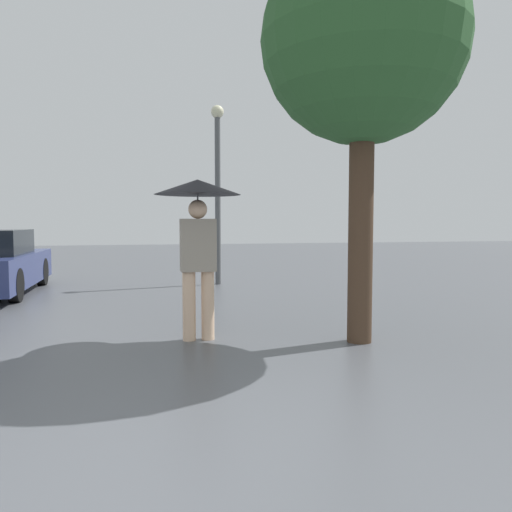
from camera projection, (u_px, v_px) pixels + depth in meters
name	position (u px, v px, depth m)	size (l,w,h in m)	color
ground_plane	(177.00, 488.00, 2.69)	(60.00, 60.00, 0.00)	#4C4F54
pedestrian	(198.00, 216.00, 5.98)	(1.04, 1.04, 1.94)	beige
tree	(363.00, 44.00, 5.74)	(2.38, 2.38, 4.71)	#473323
street_lamp	(218.00, 176.00, 11.38)	(0.29, 0.29, 4.08)	#515456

